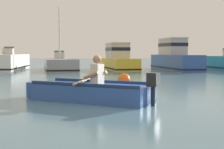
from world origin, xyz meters
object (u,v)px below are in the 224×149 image
(rowboat_with_person, at_px, (90,91))
(moored_boat_blue, at_px, (174,58))
(moored_boat_yellow, at_px, (118,60))
(moored_boat_white, at_px, (7,63))
(mooring_buoy, at_px, (124,80))
(moored_boat_grey, at_px, (60,65))

(rowboat_with_person, xyz_separation_m, moored_boat_blue, (6.20, 14.41, 0.61))
(moored_boat_yellow, xyz_separation_m, moored_boat_blue, (3.92, -0.81, 0.13))
(rowboat_with_person, height_order, moored_boat_white, moored_boat_white)
(mooring_buoy, bearing_deg, moored_boat_white, 120.84)
(moored_boat_yellow, distance_m, mooring_buoy, 11.53)
(rowboat_with_person, xyz_separation_m, mooring_buoy, (1.34, 3.74, -0.02))
(moored_boat_yellow, bearing_deg, rowboat_with_person, -98.54)
(moored_boat_yellow, xyz_separation_m, mooring_buoy, (-0.95, -11.48, -0.49))
(moored_boat_white, bearing_deg, moored_boat_grey, -8.71)
(mooring_buoy, bearing_deg, moored_boat_yellow, 85.27)
(moored_boat_grey, xyz_separation_m, moored_boat_yellow, (4.20, 0.26, 0.33))
(rowboat_with_person, distance_m, moored_boat_grey, 15.08)
(rowboat_with_person, bearing_deg, moored_boat_yellow, 81.46)
(mooring_buoy, bearing_deg, rowboat_with_person, -109.64)
(moored_boat_grey, distance_m, moored_boat_blue, 8.14)
(moored_boat_yellow, bearing_deg, moored_boat_grey, -176.41)
(moored_boat_white, distance_m, moored_boat_yellow, 8.01)
(moored_boat_white, distance_m, moored_boat_blue, 11.97)
(moored_boat_white, height_order, mooring_buoy, moored_boat_white)
(mooring_buoy, bearing_deg, moored_boat_grey, 106.13)
(moored_boat_yellow, bearing_deg, moored_boat_blue, -11.72)
(moored_boat_blue, xyz_separation_m, mooring_buoy, (-4.87, -10.67, -0.62))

